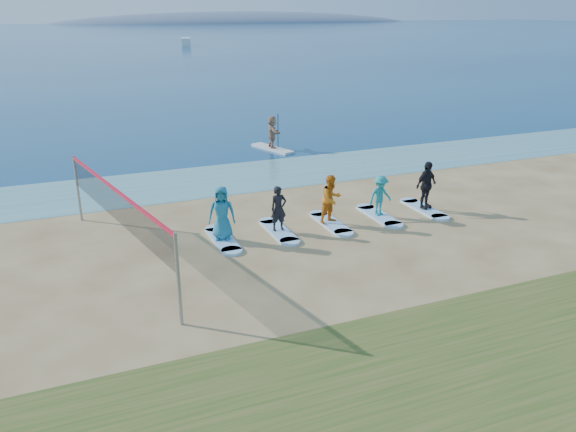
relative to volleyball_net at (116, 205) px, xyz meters
name	(u,v)px	position (x,y,z in m)	size (l,w,h in m)	color
ground	(321,269)	(5.58, -2.87, -1.90)	(600.00, 600.00, 0.00)	tan
shallow_water	(225,179)	(5.58, 7.63, -1.90)	(600.00, 600.00, 0.00)	teal
ocean	(74,37)	(5.58, 157.13, -1.90)	(600.00, 600.00, 0.00)	navy
island_ridge	(243,22)	(100.58, 297.13, -1.90)	(220.00, 56.00, 18.00)	slate
volleyball_net	(116,205)	(0.00, 0.00, 0.00)	(1.98, 8.89, 2.50)	gray
paddleboard	(272,148)	(9.70, 12.22, -1.84)	(0.70, 3.00, 0.12)	silver
paddleboarder	(272,132)	(9.70, 12.22, -0.90)	(1.64, 0.52, 1.77)	tan
boat_offshore_b	(186,46)	(25.84, 106.39, -1.90)	(1.81, 5.92, 1.61)	silver
surfboard_0	(223,240)	(3.42, 0.45, -1.86)	(0.70, 2.20, 0.09)	#A4D5FF
student_0	(222,213)	(3.42, 0.45, -0.89)	(0.91, 0.59, 1.86)	teal
surfboard_1	(279,231)	(5.48, 0.45, -1.86)	(0.70, 2.20, 0.09)	#A4D5FF
student_1	(279,209)	(5.48, 0.45, -1.01)	(0.59, 0.39, 1.62)	black
surfboard_2	(331,223)	(7.54, 0.45, -1.86)	(0.70, 2.20, 0.09)	#A4D5FF
student_2	(331,199)	(7.54, 0.45, -0.92)	(0.87, 0.68, 1.80)	orange
surfboard_3	(379,216)	(9.60, 0.45, -1.86)	(0.70, 2.20, 0.09)	#A4D5FF
student_3	(380,196)	(9.60, 0.45, -1.04)	(0.99, 0.57, 1.54)	teal
surfboard_4	(424,209)	(11.66, 0.45, -1.86)	(0.70, 2.20, 0.09)	#A4D5FF
student_4	(426,185)	(11.66, 0.45, -0.87)	(1.10, 0.46, 1.88)	black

